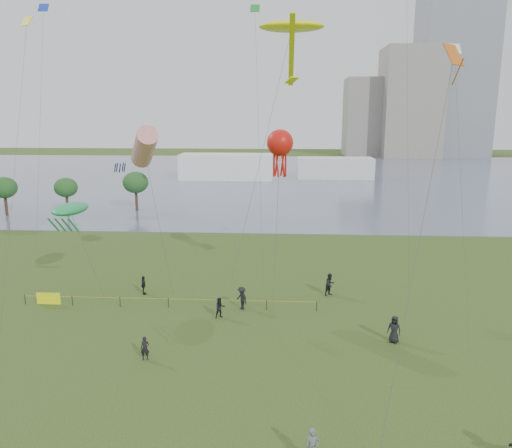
# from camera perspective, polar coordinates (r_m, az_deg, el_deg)

# --- Properties ---
(ground_plane) EXTENTS (400.00, 400.00, 0.00)m
(ground_plane) POSITION_cam_1_polar(r_m,az_deg,el_deg) (28.19, -1.27, -20.73)
(ground_plane) COLOR #273E13
(lake) EXTENTS (400.00, 120.00, 0.08)m
(lake) POSITION_cam_1_polar(r_m,az_deg,el_deg) (124.47, 2.44, 5.41)
(lake) COLOR slate
(lake) RESTS_ON ground_plane
(building_mid) EXTENTS (20.00, 20.00, 38.00)m
(building_mid) POSITION_cam_1_polar(r_m,az_deg,el_deg) (190.68, 17.16, 13.07)
(building_mid) COLOR gray
(building_mid) RESTS_ON ground_plane
(building_low) EXTENTS (16.00, 18.00, 28.00)m
(building_low) POSITION_cam_1_polar(r_m,az_deg,el_deg) (193.84, 12.54, 11.83)
(building_low) COLOR gray
(building_low) RESTS_ON ground_plane
(pavilion_left) EXTENTS (22.00, 8.00, 6.00)m
(pavilion_left) POSITION_cam_1_polar(r_m,az_deg,el_deg) (119.96, -3.37, 6.56)
(pavilion_left) COLOR white
(pavilion_left) RESTS_ON ground_plane
(pavilion_right) EXTENTS (18.00, 7.00, 5.00)m
(pavilion_right) POSITION_cam_1_polar(r_m,az_deg,el_deg) (122.77, 9.02, 6.33)
(pavilion_right) COLOR silver
(pavilion_right) RESTS_ON ground_plane
(trees) EXTENTS (30.51, 13.46, 8.69)m
(trees) POSITION_cam_1_polar(r_m,az_deg,el_deg) (83.93, -27.16, 4.33)
(trees) COLOR #39241A
(trees) RESTS_ON ground_plane
(fence) EXTENTS (24.07, 0.07, 1.05)m
(fence) POSITION_cam_1_polar(r_m,az_deg,el_deg) (43.36, -17.96, -8.21)
(fence) COLOR black
(fence) RESTS_ON ground_plane
(kite_flyer) EXTENTS (0.69, 0.47, 1.84)m
(kite_flyer) POSITION_cam_1_polar(r_m,az_deg,el_deg) (24.46, 6.47, -24.04)
(kite_flyer) COLOR slate
(kite_flyer) RESTS_ON ground_plane
(spectator_a) EXTENTS (0.97, 0.89, 1.62)m
(spectator_a) POSITION_cam_1_polar(r_m,az_deg,el_deg) (39.07, -4.13, -9.52)
(spectator_a) COLOR black
(spectator_a) RESTS_ON ground_plane
(spectator_b) EXTENTS (1.33, 1.38, 1.89)m
(spectator_b) POSITION_cam_1_polar(r_m,az_deg,el_deg) (40.51, -1.64, -8.46)
(spectator_b) COLOR black
(spectator_b) RESTS_ON ground_plane
(spectator_c) EXTENTS (0.63, 1.04, 1.66)m
(spectator_c) POSITION_cam_1_polar(r_m,az_deg,el_deg) (44.81, -12.73, -6.84)
(spectator_c) COLOR black
(spectator_c) RESTS_ON ground_plane
(spectator_d) EXTENTS (1.11, 0.98, 1.91)m
(spectator_d) POSITION_cam_1_polar(r_m,az_deg,el_deg) (36.28, 15.52, -11.52)
(spectator_d) COLOR black
(spectator_d) RESTS_ON ground_plane
(spectator_f) EXTENTS (0.61, 0.44, 1.56)m
(spectator_f) POSITION_cam_1_polar(r_m,az_deg,el_deg) (33.59, -12.57, -13.70)
(spectator_f) COLOR black
(spectator_f) RESTS_ON ground_plane
(spectator_g) EXTENTS (1.21, 1.17, 1.96)m
(spectator_g) POSITION_cam_1_polar(r_m,az_deg,el_deg) (43.92, 8.45, -6.86)
(spectator_g) COLOR black
(spectator_g) RESTS_ON ground_plane
(kite_stingray) EXTENTS (7.57, 10.07, 22.43)m
(kite_stingray) POSITION_cam_1_polar(r_m,az_deg,el_deg) (41.48, 4.07, 21.51)
(kite_stingray) COLOR #3F3F42
(kite_windsock) EXTENTS (4.64, 5.08, 14.54)m
(kite_windsock) POSITION_cam_1_polar(r_m,az_deg,el_deg) (43.69, -12.66, 8.54)
(kite_windsock) COLOR #3F3F42
(kite_creature) EXTENTS (4.00, 4.79, 8.11)m
(kite_creature) POSITION_cam_1_polar(r_m,az_deg,el_deg) (44.44, -20.47, 1.60)
(kite_creature) COLOR #3F3F42
(kite_octopus) EXTENTS (2.26, 7.38, 14.14)m
(kite_octopus) POSITION_cam_1_polar(r_m,az_deg,el_deg) (43.05, 2.76, 9.16)
(kite_octopus) COLOR #3F3F42
(kite_delta) EXTENTS (5.86, 11.01, 19.30)m
(kite_delta) POSITION_cam_1_polar(r_m,az_deg,el_deg) (30.89, 21.38, 15.69)
(kite_delta) COLOR #3F3F42
(small_kites) EXTENTS (34.97, 13.41, 6.42)m
(small_kites) POSITION_cam_1_polar(r_m,az_deg,el_deg) (44.15, -3.10, 23.05)
(small_kites) COLOR #1933B2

